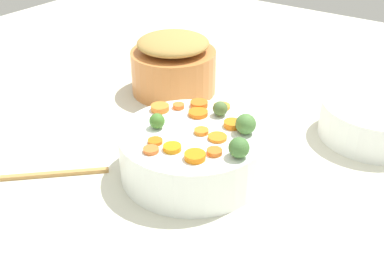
{
  "coord_description": "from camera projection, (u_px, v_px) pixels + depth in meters",
  "views": [
    {
      "loc": [
        0.47,
        -0.64,
        0.58
      ],
      "look_at": [
        0.02,
        -0.01,
        0.12
      ],
      "focal_mm": 44.45,
      "sensor_mm": 36.0,
      "label": 1
    }
  ],
  "objects": [
    {
      "name": "carrot_slice_12",
      "position": [
        199.0,
        104.0,
        1.0
      ],
      "size": [
        0.04,
        0.04,
        0.01
      ],
      "primitive_type": "cylinder",
      "rotation": [
        0.0,
        0.0,
        3.13
      ],
      "color": "orange",
      "rests_on": "serving_bowl_carrots"
    },
    {
      "name": "carrot_slice_8",
      "position": [
        198.0,
        113.0,
        0.96
      ],
      "size": [
        0.05,
        0.05,
        0.01
      ],
      "primitive_type": "cylinder",
      "rotation": [
        0.0,
        0.0,
        4.44
      ],
      "color": "orange",
      "rests_on": "serving_bowl_carrots"
    },
    {
      "name": "serving_bowl_carrots",
      "position": [
        192.0,
        153.0,
        0.93
      ],
      "size": [
        0.28,
        0.28,
        0.09
      ],
      "primitive_type": "cylinder",
      "color": "white",
      "rests_on": "tabletop"
    },
    {
      "name": "tabletop",
      "position": [
        186.0,
        171.0,
        0.97
      ],
      "size": [
        2.4,
        2.4,
        0.02
      ],
      "primitive_type": "cube",
      "color": "silver",
      "rests_on": "ground"
    },
    {
      "name": "brussels_sprout_1",
      "position": [
        157.0,
        121.0,
        0.91
      ],
      "size": [
        0.03,
        0.03,
        0.03
      ],
      "primitive_type": "sphere",
      "color": "#457E2E",
      "rests_on": "serving_bowl_carrots"
    },
    {
      "name": "carrot_slice_3",
      "position": [
        155.0,
        141.0,
        0.87
      ],
      "size": [
        0.03,
        0.03,
        0.01
      ],
      "primitive_type": "cylinder",
      "rotation": [
        0.0,
        0.0,
        3.04
      ],
      "color": "orange",
      "rests_on": "serving_bowl_carrots"
    },
    {
      "name": "carrot_slice_4",
      "position": [
        214.0,
        152.0,
        0.84
      ],
      "size": [
        0.04,
        0.04,
        0.01
      ],
      "primitive_type": "cylinder",
      "rotation": [
        0.0,
        0.0,
        4.37
      ],
      "color": "orange",
      "rests_on": "serving_bowl_carrots"
    },
    {
      "name": "carrot_slice_7",
      "position": [
        202.0,
        131.0,
        0.91
      ],
      "size": [
        0.03,
        0.03,
        0.01
      ],
      "primitive_type": "cylinder",
      "rotation": [
        0.0,
        0.0,
        3.28
      ],
      "color": "orange",
      "rests_on": "serving_bowl_carrots"
    },
    {
      "name": "carrot_slice_9",
      "position": [
        160.0,
        108.0,
        0.98
      ],
      "size": [
        0.05,
        0.05,
        0.01
      ],
      "primitive_type": "cylinder",
      "rotation": [
        0.0,
        0.0,
        1.31
      ],
      "color": "orange",
      "rests_on": "serving_bowl_carrots"
    },
    {
      "name": "metal_pot",
      "position": [
        174.0,
        71.0,
        1.25
      ],
      "size": [
        0.22,
        0.22,
        0.11
      ],
      "primitive_type": "cylinder",
      "color": "#D37F41",
      "rests_on": "tabletop"
    },
    {
      "name": "carrot_slice_6",
      "position": [
        172.0,
        148.0,
        0.85
      ],
      "size": [
        0.05,
        0.05,
        0.01
      ],
      "primitive_type": "cylinder",
      "rotation": [
        0.0,
        0.0,
        4.2
      ],
      "color": "orange",
      "rests_on": "serving_bowl_carrots"
    },
    {
      "name": "carrot_slice_0",
      "position": [
        151.0,
        150.0,
        0.85
      ],
      "size": [
        0.03,
        0.03,
        0.01
      ],
      "primitive_type": "cylinder",
      "rotation": [
        0.0,
        0.0,
        4.66
      ],
      "color": "orange",
      "rests_on": "serving_bowl_carrots"
    },
    {
      "name": "brussels_sprout_0",
      "position": [
        220.0,
        109.0,
        0.96
      ],
      "size": [
        0.03,
        0.03,
        0.03
      ],
      "primitive_type": "sphere",
      "color": "#516E37",
      "rests_on": "serving_bowl_carrots"
    },
    {
      "name": "brussels_sprout_2",
      "position": [
        246.0,
        124.0,
        0.89
      ],
      "size": [
        0.04,
        0.04,
        0.04
      ],
      "primitive_type": "sphere",
      "color": "#4E7F3C",
      "rests_on": "serving_bowl_carrots"
    },
    {
      "name": "carrot_slice_1",
      "position": [
        232.0,
        124.0,
        0.92
      ],
      "size": [
        0.04,
        0.04,
        0.01
      ],
      "primitive_type": "cylinder",
      "rotation": [
        0.0,
        0.0,
        5.03
      ],
      "color": "orange",
      "rests_on": "serving_bowl_carrots"
    },
    {
      "name": "carrot_slice_11",
      "position": [
        179.0,
        106.0,
        0.99
      ],
      "size": [
        0.03,
        0.03,
        0.01
      ],
      "primitive_type": "cylinder",
      "rotation": [
        0.0,
        0.0,
        5.06
      ],
      "color": "orange",
      "rests_on": "serving_bowl_carrots"
    },
    {
      "name": "casserole_dish",
      "position": [
        375.0,
        121.0,
        1.05
      ],
      "size": [
        0.24,
        0.24,
        0.08
      ],
      "primitive_type": "cylinder",
      "color": "white",
      "rests_on": "tabletop"
    },
    {
      "name": "carrot_slice_10",
      "position": [
        195.0,
        156.0,
        0.83
      ],
      "size": [
        0.05,
        0.05,
        0.01
      ],
      "primitive_type": "cylinder",
      "rotation": [
        0.0,
        0.0,
        0.51
      ],
      "color": "orange",
      "rests_on": "serving_bowl_carrots"
    },
    {
      "name": "carrot_slice_5",
      "position": [
        218.0,
        137.0,
        0.89
      ],
      "size": [
        0.04,
        0.04,
        0.01
      ],
      "primitive_type": "cylinder",
      "rotation": [
        0.0,
        0.0,
        0.28
      ],
      "color": "orange",
      "rests_on": "serving_bowl_carrots"
    },
    {
      "name": "stuffing_mound",
      "position": [
        173.0,
        43.0,
        1.21
      ],
      "size": [
        0.19,
        0.19,
        0.04
      ],
      "primitive_type": "ellipsoid",
      "color": "#B38C48",
      "rests_on": "metal_pot"
    },
    {
      "name": "carrot_slice_2",
      "position": [
        222.0,
        106.0,
        0.99
      ],
      "size": [
        0.05,
        0.05,
        0.01
      ],
      "primitive_type": "cylinder",
      "rotation": [
        0.0,
        0.0,
        5.14
      ],
      "color": "orange",
      "rests_on": "serving_bowl_carrots"
    },
    {
      "name": "brussels_sprout_3",
      "position": [
        239.0,
        148.0,
        0.83
      ],
      "size": [
        0.04,
        0.04,
        0.04
      ],
      "primitive_type": "sphere",
      "color": "#447336",
      "rests_on": "serving_bowl_carrots"
    }
  ]
}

